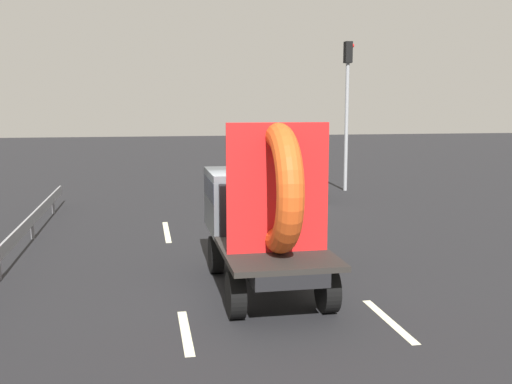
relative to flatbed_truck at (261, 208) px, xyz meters
name	(u,v)px	position (x,y,z in m)	size (l,w,h in m)	color
ground_plane	(256,285)	(-0.14, -0.17, -1.62)	(120.00, 120.00, 0.00)	black
flatbed_truck	(261,208)	(0.00, 0.00, 0.00)	(2.02, 4.74, 3.45)	black
distant_sedan	(293,181)	(3.56, 11.23, -0.92)	(1.70, 3.98, 1.30)	black
traffic_light	(347,96)	(6.33, 12.79, 2.52)	(0.42, 0.36, 6.43)	gray
guardrail	(17,236)	(-5.55, 3.27, -1.09)	(0.10, 16.14, 0.71)	gray
lane_dash_left_near	(186,332)	(-1.78, -2.52, -1.62)	(2.01, 0.16, 0.01)	beige
lane_dash_left_far	(167,232)	(-1.78, 5.54, -1.62)	(2.95, 0.16, 0.01)	beige
lane_dash_right_near	(389,320)	(1.78, -2.64, -1.62)	(2.18, 0.16, 0.01)	beige
lane_dash_right_far	(284,228)	(1.78, 5.40, -1.62)	(2.96, 0.16, 0.01)	beige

